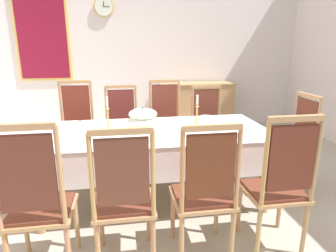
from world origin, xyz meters
TOP-DOWN VIEW (x-y plane):
  - ground at (0.00, 0.00)m, footprint 6.44×5.80m
  - back_wall at (0.00, 2.94)m, footprint 6.44×0.08m
  - dining_table at (0.00, 0.00)m, footprint 2.29×1.04m
  - tablecloth at (0.00, 0.00)m, footprint 2.31×1.06m
  - chair_south_a at (-0.89, -0.92)m, footprint 0.44×0.42m
  - chair_north_a at (-0.89, 0.93)m, footprint 0.44×0.42m
  - chair_south_b at (-0.32, -0.92)m, footprint 0.44×0.42m
  - chair_north_b at (-0.32, 0.93)m, footprint 0.44×0.42m
  - chair_south_c at (0.27, -0.92)m, footprint 0.44×0.42m
  - chair_north_c at (0.27, 0.93)m, footprint 0.44×0.42m
  - chair_south_d at (0.85, -0.92)m, footprint 0.44×0.42m
  - chair_north_d at (0.85, 0.93)m, footprint 0.44×0.42m
  - chair_head_east at (1.55, 0.00)m, footprint 0.42×0.44m
  - soup_tureen at (-0.10, 0.00)m, footprint 0.31×0.31m
  - candlestick_west at (-0.44, 0.00)m, footprint 0.07×0.07m
  - candlestick_east at (0.44, 0.00)m, footprint 0.07×0.07m
  - bowl_near_left at (0.36, -0.35)m, footprint 0.16×0.16m
  - bowl_near_right at (-0.16, -0.40)m, footprint 0.15×0.15m
  - bowl_far_left at (-0.46, -0.38)m, footprint 0.16×0.16m
  - bowl_far_right at (0.66, 0.36)m, footprint 0.15×0.15m
  - spoon_primary at (0.47, -0.32)m, footprint 0.04×0.18m
  - spoon_secondary at (-0.27, -0.37)m, footprint 0.04×0.18m
  - sideboard at (1.13, 2.62)m, footprint 1.44×0.48m
  - mounted_clock at (-0.55, 2.87)m, footprint 0.35×0.06m
  - framed_painting at (-1.65, 2.88)m, footprint 0.92×0.05m

SIDE VIEW (x-z plane):
  - ground at x=0.00m, z-range -0.04..0.00m
  - sideboard at x=1.13m, z-range 0.00..0.91m
  - chair_north_d at x=0.85m, z-range 0.02..1.09m
  - chair_head_east at x=1.55m, z-range 0.01..1.11m
  - chair_north_b at x=-0.32m, z-range 0.01..1.11m
  - chair_south_c at x=0.27m, z-range 0.01..1.11m
  - chair_south_b at x=-0.32m, z-range 0.01..1.11m
  - chair_south_d at x=0.85m, z-range 0.01..1.14m
  - chair_north_c at x=0.27m, z-range 0.00..1.16m
  - chair_south_a at x=-0.89m, z-range 0.00..1.16m
  - chair_north_a at x=-0.89m, z-range 0.00..1.17m
  - tablecloth at x=0.00m, z-range 0.53..0.85m
  - dining_table at x=0.00m, z-range 0.31..1.07m
  - spoon_primary at x=0.47m, z-range 0.77..0.78m
  - spoon_secondary at x=-0.27m, z-range 0.77..0.78m
  - bowl_far_right at x=0.66m, z-range 0.77..0.81m
  - bowl_far_left at x=-0.46m, z-range 0.77..0.81m
  - bowl_near_left at x=0.36m, z-range 0.77..0.81m
  - bowl_near_right at x=-0.16m, z-range 0.77..0.81m
  - soup_tureen at x=-0.10m, z-range 0.77..1.01m
  - candlestick_east at x=0.44m, z-range 0.74..1.08m
  - candlestick_west at x=-0.44m, z-range 0.74..1.09m
  - back_wall at x=0.00m, z-range 0.00..3.31m
  - framed_painting at x=-1.65m, z-range 0.97..2.52m
  - mounted_clock at x=-0.55m, z-range 2.09..2.44m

